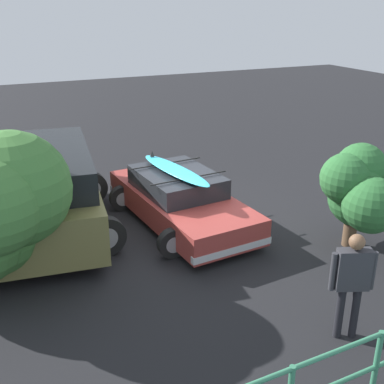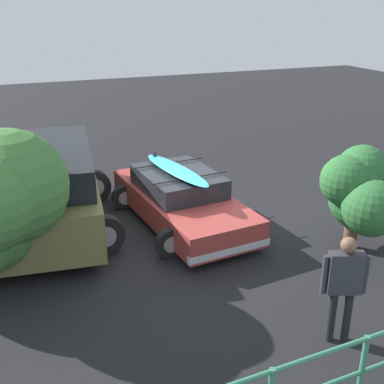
{
  "view_description": "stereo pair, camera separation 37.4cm",
  "coord_description": "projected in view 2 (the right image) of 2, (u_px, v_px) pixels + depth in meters",
  "views": [
    {
      "loc": [
        3.83,
        8.84,
        4.61
      ],
      "look_at": [
        0.03,
        0.45,
        0.95
      ],
      "focal_mm": 45.0,
      "sensor_mm": 36.0,
      "label": 1
    },
    {
      "loc": [
        3.48,
        8.99,
        4.61
      ],
      "look_at": [
        0.03,
        0.45,
        0.95
      ],
      "focal_mm": 45.0,
      "sensor_mm": 36.0,
      "label": 2
    }
  ],
  "objects": [
    {
      "name": "bush_near_left",
      "position": [
        359.0,
        190.0,
        9.18
      ],
      "size": [
        1.53,
        1.85,
        2.1
      ],
      "color": "brown",
      "rests_on": "ground"
    },
    {
      "name": "sedan_car",
      "position": [
        181.0,
        199.0,
        10.6
      ],
      "size": [
        2.57,
        4.35,
        1.43
      ],
      "color": "#9E3833",
      "rests_on": "ground"
    },
    {
      "name": "person_bystander",
      "position": [
        344.0,
        281.0,
        6.67
      ],
      "size": [
        0.61,
        0.35,
        1.67
      ],
      "color": "black",
      "rests_on": "ground"
    },
    {
      "name": "suv_car",
      "position": [
        50.0,
        188.0,
        10.11
      ],
      "size": [
        3.08,
        4.84,
        1.83
      ],
      "color": "brown",
      "rests_on": "ground"
    },
    {
      "name": "ground_plane",
      "position": [
        185.0,
        225.0,
        10.66
      ],
      "size": [
        44.0,
        44.0,
        0.02
      ],
      "primitive_type": "cube",
      "color": "black",
      "rests_on": "ground"
    }
  ]
}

